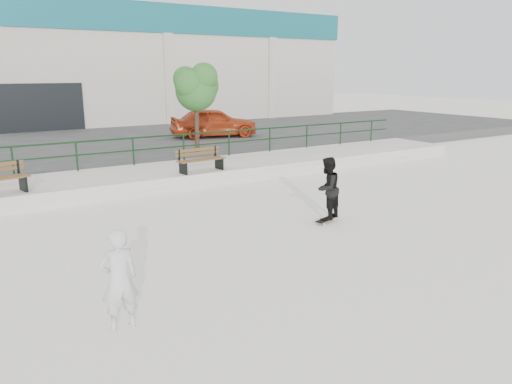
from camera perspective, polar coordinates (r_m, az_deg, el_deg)
ground at (r=9.20m, az=2.97°, el=-11.14°), size 120.00×120.00×0.00m
ledge at (r=17.38m, az=-15.43°, el=1.17°), size 30.00×3.00×0.50m
parking_strip at (r=25.52m, az=-21.15°, el=4.60°), size 60.00×14.00×0.50m
railing at (r=18.44m, az=-16.84°, el=4.92°), size 28.00×0.06×1.03m
commercial_building at (r=39.09m, az=-26.01°, el=13.36°), size 44.20×16.33×8.00m
bench_right at (r=17.22m, az=-6.36°, el=3.66°), size 1.77×0.66×0.80m
tree at (r=20.76m, az=-6.84°, el=11.93°), size 2.08×1.85×3.70m
red_car at (r=26.33m, az=-4.86°, el=7.94°), size 4.77×2.81×1.52m
skateboard at (r=13.21m, az=8.02°, el=-3.13°), size 0.80×0.45×0.09m
standing_skater at (r=12.99m, az=8.14°, el=0.41°), size 0.97×0.87×1.63m
seated_skater at (r=7.88m, az=-15.41°, el=-9.64°), size 0.59×0.39×1.61m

